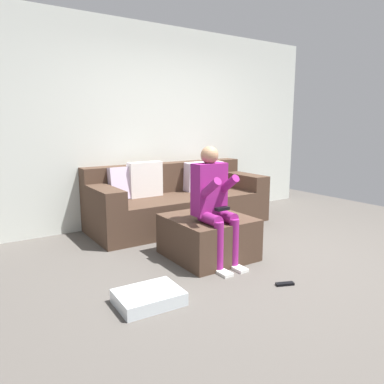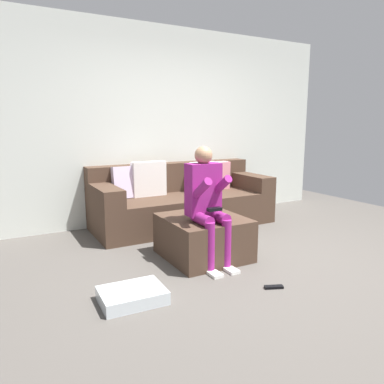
{
  "view_description": "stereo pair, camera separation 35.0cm",
  "coord_description": "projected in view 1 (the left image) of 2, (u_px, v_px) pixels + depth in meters",
  "views": [
    {
      "loc": [
        -2.56,
        -2.44,
        1.37
      ],
      "look_at": [
        -0.22,
        1.13,
        0.58
      ],
      "focal_mm": 34.29,
      "sensor_mm": 36.0,
      "label": 1
    },
    {
      "loc": [
        -2.26,
        -2.62,
        1.37
      ],
      "look_at": [
        -0.22,
        1.13,
        0.58
      ],
      "focal_mm": 34.29,
      "sensor_mm": 36.0,
      "label": 2
    }
  ],
  "objects": [
    {
      "name": "remote_near_ottoman",
      "position": [
        285.0,
        284.0,
        3.17
      ],
      "size": [
        0.17,
        0.1,
        0.02
      ],
      "primitive_type": "cube",
      "rotation": [
        0.0,
        0.0,
        -0.38
      ],
      "color": "black",
      "rests_on": "ground_plane"
    },
    {
      "name": "ottoman",
      "position": [
        208.0,
        237.0,
        3.82
      ],
      "size": [
        0.78,
        0.83,
        0.43
      ],
      "primitive_type": "cube",
      "color": "#473326",
      "rests_on": "ground_plane"
    },
    {
      "name": "couch_sectional",
      "position": [
        177.0,
        201.0,
        5.02
      ],
      "size": [
        2.42,
        0.95,
        0.89
      ],
      "color": "#473326",
      "rests_on": "ground_plane"
    },
    {
      "name": "storage_bin",
      "position": [
        149.0,
        297.0,
        2.83
      ],
      "size": [
        0.51,
        0.39,
        0.1
      ],
      "primitive_type": "cube",
      "rotation": [
        0.0,
        0.0,
        -0.04
      ],
      "color": "silver",
      "rests_on": "ground_plane"
    },
    {
      "name": "ground_plane",
      "position": [
        273.0,
        264.0,
        3.64
      ],
      "size": [
        6.9,
        6.9,
        0.0
      ],
      "primitive_type": "plane",
      "color": "#544F49"
    },
    {
      "name": "person_seated",
      "position": [
        214.0,
        199.0,
        3.56
      ],
      "size": [
        0.33,
        0.54,
        1.16
      ],
      "color": "#8C1E72",
      "rests_on": "ground_plane"
    },
    {
      "name": "wall_back",
      "position": [
        162.0,
        125.0,
        5.23
      ],
      "size": [
        5.31,
        0.1,
        2.7
      ],
      "primitive_type": "cube",
      "color": "silver",
      "rests_on": "ground_plane"
    }
  ]
}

